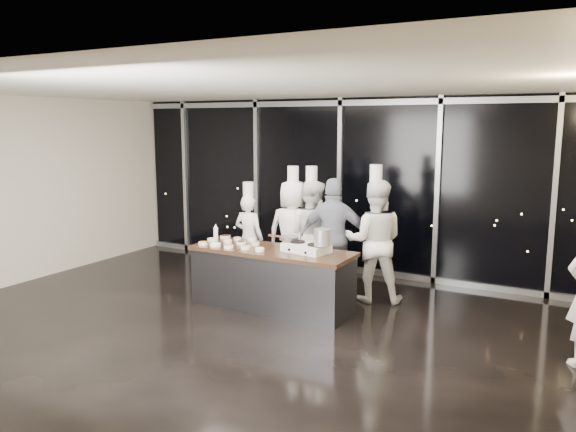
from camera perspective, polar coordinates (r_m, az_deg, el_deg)
name	(u,v)px	position (r m, az deg, el deg)	size (l,w,h in m)	color
ground	(239,326)	(7.85, -4.98, -11.07)	(9.00, 9.00, 0.00)	black
room_shell	(248,162)	(7.27, -4.08, 5.48)	(9.02, 7.02, 3.21)	beige
window_wall	(340,186)	(10.45, 5.35, 3.09)	(8.90, 0.11, 3.20)	black
demo_counter	(272,278)	(8.43, -1.63, -6.33)	(2.46, 0.86, 0.90)	#36363B
stove	(306,248)	(8.12, 1.86, -3.23)	(0.72, 0.52, 0.14)	silver
frying_pan	(289,238)	(8.31, 0.07, -2.24)	(0.51, 0.33, 0.05)	slate
stock_pot	(322,237)	(7.89, 3.52, -2.17)	(0.24, 0.24, 0.24)	#A6A6A9
prep_bowls	(231,243)	(8.68, -5.79, -2.71)	(1.16, 0.73, 0.05)	white
squeeze_bottle	(216,232)	(9.05, -7.35, -1.62)	(0.07, 0.07, 0.26)	white
chef_far_left	(249,236)	(9.85, -3.99, -2.09)	(0.55, 0.36, 1.74)	white
chef_left	(293,232)	(9.52, 0.51, -1.65)	(0.97, 0.71, 2.04)	white
chef_center	(311,233)	(9.41, 2.37, -1.77)	(0.92, 0.73, 2.05)	white
guest	(334,238)	(8.91, 4.70, -2.23)	(1.20, 0.75, 1.90)	#16233E
chef_right	(374,240)	(8.75, 8.76, -2.47)	(1.11, 0.99, 2.13)	white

